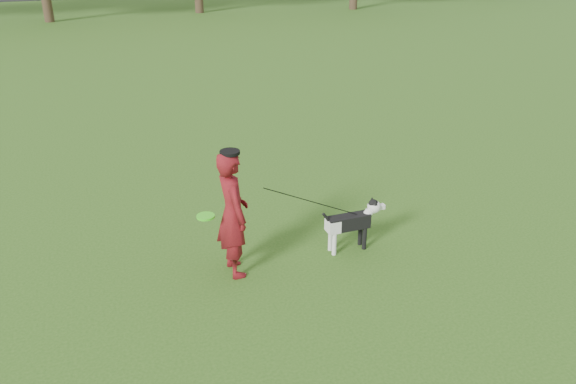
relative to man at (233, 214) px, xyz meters
name	(u,v)px	position (x,y,z in m)	size (l,w,h in m)	color
ground	(303,240)	(1.16, 0.46, -0.86)	(120.00, 120.00, 0.00)	#285116
man	(233,214)	(0.00, 0.00, 0.00)	(0.62, 0.41, 1.71)	maroon
dog	(353,220)	(1.73, 0.00, -0.40)	(0.99, 0.20, 0.75)	black
man_held_items	(310,201)	(1.06, -0.03, 0.03)	(2.35, 0.30, 1.22)	#3FE41C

